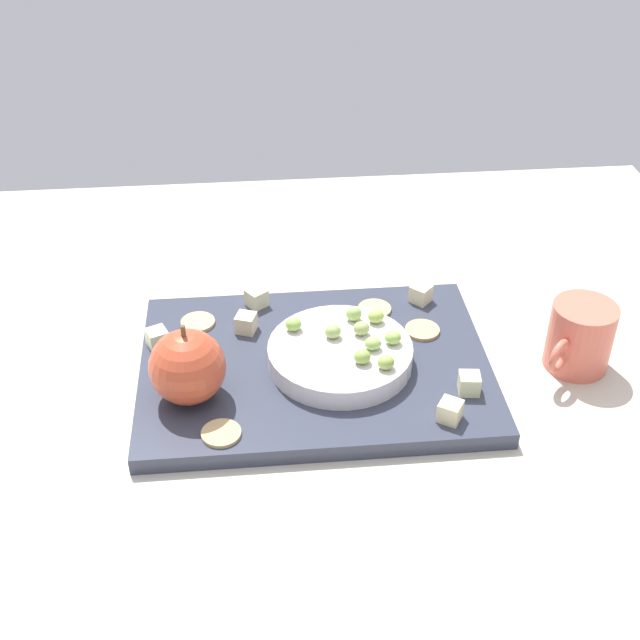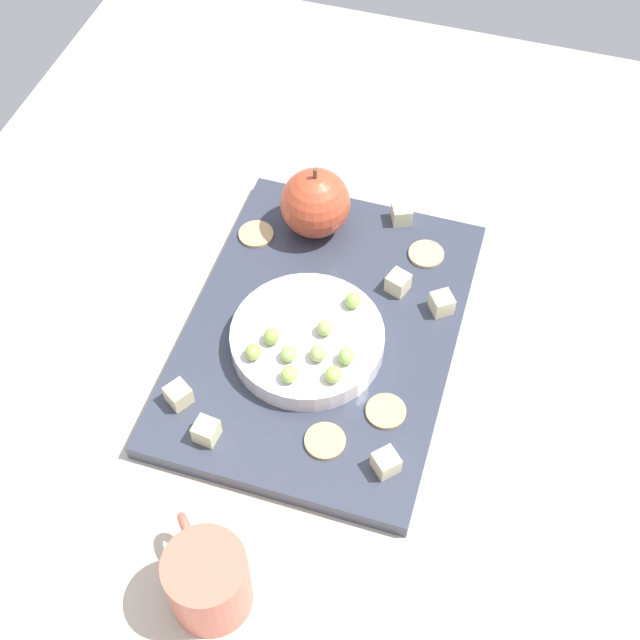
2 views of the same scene
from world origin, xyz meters
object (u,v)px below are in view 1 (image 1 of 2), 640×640
at_px(platter, 315,366).
at_px(grape_1, 376,316).
at_px(cracker_1, 221,433).
at_px(grape_3, 373,343).
at_px(cheese_cube_0, 256,298).
at_px(cheese_cube_3, 157,338).
at_px(grape_4, 333,331).
at_px(cracker_3, 374,309).
at_px(cup, 580,337).
at_px(grape_7, 393,338).
at_px(cheese_cube_1, 450,411).
at_px(grape_8, 362,357).
at_px(grape_0, 293,324).
at_px(grape_5, 362,328).
at_px(serving_dish, 340,355).
at_px(cheese_cube_4, 469,383).
at_px(apple_whole, 187,367).
at_px(grape_2, 354,314).
at_px(cracker_0, 422,330).
at_px(grape_6, 386,362).
at_px(cracker_2, 198,322).
at_px(cheese_cube_5, 421,294).

bearing_deg(platter, grape_1, -156.46).
relative_size(cracker_1, grape_3, 2.20).
height_order(cheese_cube_0, cheese_cube_3, same).
height_order(platter, grape_4, grape_4).
height_order(cracker_3, grape_1, grape_1).
bearing_deg(grape_3, platter, -16.06).
relative_size(grape_3, cup, 0.21).
bearing_deg(grape_7, cheese_cube_3, -11.06).
bearing_deg(grape_7, cheese_cube_1, 112.70).
xyz_separation_m(cheese_cube_0, grape_8, (-0.11, 0.15, 0.02)).
relative_size(grape_0, grape_5, 1.00).
bearing_deg(cheese_cube_3, grape_0, 174.09).
bearing_deg(cheese_cube_3, grape_1, 177.80).
relative_size(serving_dish, grape_3, 8.73).
height_order(cheese_cube_4, grape_3, grape_3).
xyz_separation_m(serving_dish, cheese_cube_3, (0.20, -0.05, -0.00)).
distance_m(apple_whole, grape_0, 0.14).
xyz_separation_m(cheese_cube_1, grape_8, (0.08, -0.07, 0.02)).
distance_m(apple_whole, cup, 0.43).
distance_m(cheese_cube_1, grape_2, 0.17).
xyz_separation_m(cracker_0, grape_4, (0.11, 0.03, 0.03)).
bearing_deg(grape_6, grape_4, -50.39).
distance_m(grape_4, cup, 0.28).
bearing_deg(serving_dish, grape_6, 135.21).
height_order(cheese_cube_1, grape_2, grape_2).
distance_m(cracker_1, cracker_2, 0.20).
height_order(cracker_1, grape_2, grape_2).
xyz_separation_m(cheese_cube_4, grape_6, (0.09, -0.02, 0.02)).
bearing_deg(cracker_1, grape_3, -150.11).
relative_size(cracker_2, grape_6, 2.20).
bearing_deg(grape_7, apple_whole, 10.62).
xyz_separation_m(serving_dish, cracker_3, (-0.05, -0.10, -0.01)).
height_order(serving_dish, grape_2, grape_2).
height_order(cheese_cube_1, grape_1, grape_1).
height_order(serving_dish, cracker_0, serving_dish).
bearing_deg(cracker_0, serving_dish, 26.08).
relative_size(cracker_1, grape_1, 2.20).
distance_m(platter, cheese_cube_5, 0.18).
relative_size(platter, grape_7, 21.16).
relative_size(cheese_cube_0, grape_1, 1.19).
bearing_deg(cracker_2, grape_1, 166.38).
distance_m(serving_dish, cup, 0.27).
relative_size(serving_dish, grape_8, 8.73).
height_order(cheese_cube_4, grape_1, grape_1).
bearing_deg(cheese_cube_5, cheese_cube_0, -2.86).
xyz_separation_m(cheese_cube_1, cup, (-0.17, -0.10, 0.01)).
bearing_deg(cheese_cube_5, serving_dish, 45.13).
height_order(cheese_cube_4, grape_7, grape_7).
distance_m(cheese_cube_3, grape_3, 0.25).
xyz_separation_m(grape_0, grape_8, (-0.07, 0.07, 0.00)).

